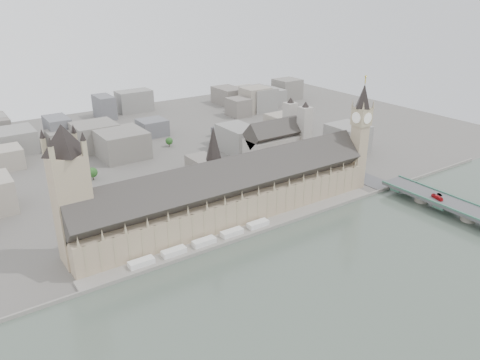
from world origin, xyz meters
TOP-DOWN VIEW (x-y plane):
  - ground at (0.00, 0.00)m, footprint 900.00×900.00m
  - river_thames at (0.00, -165.00)m, footprint 600.00×600.00m
  - embankment_wall at (0.00, -15.00)m, footprint 600.00×1.50m
  - river_terrace at (0.00, -7.50)m, footprint 270.00×15.00m
  - terrace_tents at (-40.00, -7.00)m, footprint 118.00×7.00m
  - palace_of_westminster at (0.00, 19.70)m, footprint 265.00×40.73m
  - elizabeth_tower at (138.00, 8.00)m, footprint 17.00×17.00m
  - victoria_tower at (-122.00, 26.00)m, footprint 30.00×30.00m
  - central_tower at (-10.00, 26.00)m, footprint 13.00×13.00m
  - westminster_bridge at (162.00, -87.50)m, footprint 25.00×325.00m
  - westminster_abbey at (110.92, 95.00)m, footprint 68.00×36.00m
  - city_skyline_inland at (0.00, 245.00)m, footprint 720.00×360.00m
  - park_trees at (-10.00, 60.00)m, footprint 110.00×30.00m
  - red_bus_north at (157.91, -66.94)m, footprint 5.31×11.84m
  - car_silver at (166.85, -63.41)m, footprint 2.26×4.74m
  - car_approach at (165.55, 55.36)m, footprint 2.95×5.38m

SIDE VIEW (x-z plane):
  - ground at x=0.00m, z-range 0.00..0.00m
  - river_thames at x=0.00m, z-range 0.00..0.00m
  - river_terrace at x=0.00m, z-range 0.00..2.00m
  - embankment_wall at x=0.00m, z-range 0.00..3.00m
  - terrace_tents at x=-40.00m, z-range 2.00..6.00m
  - westminster_bridge at x=162.00m, z-range 0.00..10.25m
  - park_trees at x=-10.00m, z-range 0.00..15.00m
  - car_approach at x=165.55m, z-range 10.25..11.73m
  - car_silver at x=166.85m, z-range 10.25..11.75m
  - red_bus_north at x=157.91m, z-range 10.25..13.46m
  - city_skyline_inland at x=0.00m, z-range 0.00..38.00m
  - palace_of_westminster at x=0.00m, z-range -5.02..50.43m
  - westminster_abbey at x=110.92m, z-range -6.92..57.08m
  - victoria_tower at x=-122.00m, z-range 5.20..105.20m
  - central_tower at x=-10.00m, z-range 33.92..81.92m
  - elizabeth_tower at x=138.00m, z-range 4.34..111.84m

